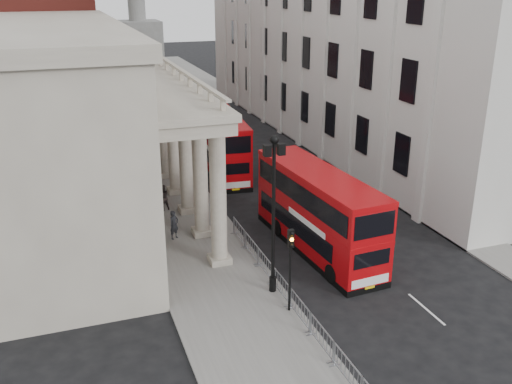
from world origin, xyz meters
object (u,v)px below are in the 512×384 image
pedestrian_b (163,198)px  lamp_post_south (274,205)px  bus_far (222,142)px  pedestrian_a (174,225)px  pedestrian_c (151,170)px  lamp_post_mid (196,129)px  bus_near (318,210)px  traffic_light (291,255)px  lamp_post_north (157,91)px

pedestrian_b → lamp_post_south: bearing=87.1°
bus_far → pedestrian_a: 13.94m
pedestrian_c → pedestrian_a: bearing=-77.0°
bus_far → pedestrian_b: (-6.44, -7.31, -1.48)m
bus_far → pedestrian_a: bus_far is taller
lamp_post_south → pedestrian_b: size_ratio=4.43×
lamp_post_mid → bus_near: (4.32, -12.11, -2.36)m
traffic_light → pedestrian_a: (-3.58, 9.99, -2.07)m
bus_far → pedestrian_b: size_ratio=6.11×
lamp_post_south → bus_far: lamp_post_south is taller
bus_near → pedestrian_c: bearing=111.1°
lamp_post_mid → lamp_post_south: bearing=-90.0°
lamp_post_south → bus_near: (4.32, 3.89, -2.36)m
bus_far → traffic_light: bearing=-92.1°
lamp_post_south → traffic_light: size_ratio=1.93×
bus_far → lamp_post_north: bearing=110.7°
bus_near → pedestrian_a: bearing=148.3°
pedestrian_c → pedestrian_b: bearing=-77.0°
traffic_light → bus_far: bus_far is taller
lamp_post_mid → pedestrian_a: (-3.48, -8.03, -3.87)m
lamp_post_north → bus_far: 12.51m
traffic_light → lamp_post_south: bearing=92.8°
pedestrian_c → lamp_post_south: bearing=-65.9°
traffic_light → pedestrian_b: 15.35m
pedestrian_b → pedestrian_c: 6.65m
lamp_post_mid → traffic_light: lamp_post_mid is taller
lamp_post_mid → pedestrian_a: 9.57m
bus_far → pedestrian_c: 6.39m
bus_near → pedestrian_c: bus_near is taller
lamp_post_north → pedestrian_c: bearing=-103.4°
bus_far → lamp_post_mid: bearing=-121.7°
pedestrian_a → lamp_post_south: bearing=-98.2°
lamp_post_north → pedestrian_c: size_ratio=4.80×
pedestrian_b → bus_near: bearing=113.2°
pedestrian_a → pedestrian_b: size_ratio=0.98×
lamp_post_south → pedestrian_c: bearing=98.7°
lamp_post_north → pedestrian_c: lamp_post_north is taller
bus_near → bus_far: size_ratio=1.00×
lamp_post_south → pedestrian_c: lamp_post_south is taller
lamp_post_south → pedestrian_a: bearing=113.6°
lamp_post_north → pedestrian_b: bearing=-99.7°
pedestrian_b → bus_far: bearing=-148.5°
lamp_post_mid → traffic_light: (0.10, -18.02, -1.80)m
lamp_post_mid → pedestrian_a: size_ratio=4.53×
lamp_post_mid → pedestrian_b: bearing=-135.8°
pedestrian_b → pedestrian_c: (0.27, 6.64, -0.07)m
lamp_post_mid → bus_far: lamp_post_mid is taller
pedestrian_a → pedestrian_c: (0.49, 11.49, -0.05)m
traffic_light → pedestrian_a: traffic_light is taller
lamp_post_mid → lamp_post_north: bearing=90.0°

